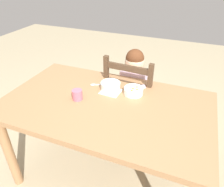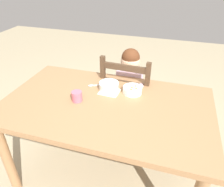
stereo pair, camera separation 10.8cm
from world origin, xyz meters
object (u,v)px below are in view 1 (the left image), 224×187
object	(u,v)px
child_figure	(132,86)
bowl_of_carrots	(134,91)
dining_table	(106,114)
dining_chair	(131,102)
bowl_of_peas	(111,86)
drinking_cup	(77,95)
spoon	(96,85)

from	to	relation	value
child_figure	bowl_of_carrots	xyz separation A→B (m)	(0.09, -0.29, 0.13)
dining_table	bowl_of_carrots	xyz separation A→B (m)	(0.15, 0.19, 0.13)
dining_chair	bowl_of_peas	world-z (taller)	dining_chair
child_figure	drinking_cup	distance (m)	0.59
spoon	drinking_cup	xyz separation A→B (m)	(-0.03, -0.23, 0.03)
dining_chair	child_figure	size ratio (longest dim) A/B	0.97
dining_table	drinking_cup	bearing A→B (deg)	-170.91
bowl_of_carrots	spoon	bearing A→B (deg)	177.24
dining_chair	bowl_of_peas	distance (m)	0.44
child_figure	bowl_of_peas	world-z (taller)	child_figure
dining_table	drinking_cup	xyz separation A→B (m)	(-0.20, -0.03, 0.14)
dining_table	spoon	distance (m)	0.28
child_figure	bowl_of_peas	distance (m)	0.33
dining_chair	drinking_cup	distance (m)	0.66
bowl_of_carrots	dining_table	bearing A→B (deg)	-128.46
dining_chair	drinking_cup	size ratio (longest dim) A/B	12.69
dining_chair	child_figure	world-z (taller)	child_figure
dining_table	child_figure	xyz separation A→B (m)	(0.06, 0.48, -0.00)
bowl_of_carrots	spoon	xyz separation A→B (m)	(-0.32, 0.02, -0.02)
dining_chair	dining_table	bearing A→B (deg)	-96.19
dining_chair	child_figure	xyz separation A→B (m)	(0.00, -0.01, 0.18)
child_figure	bowl_of_peas	xyz separation A→B (m)	(-0.09, -0.29, 0.13)
child_figure	spoon	world-z (taller)	child_figure
child_figure	drinking_cup	xyz separation A→B (m)	(-0.26, -0.51, 0.14)
spoon	drinking_cup	size ratio (longest dim) A/B	1.75
spoon	drinking_cup	bearing A→B (deg)	-97.57
bowl_of_peas	dining_chair	bearing A→B (deg)	73.42
bowl_of_carrots	drinking_cup	world-z (taller)	drinking_cup
dining_table	bowl_of_peas	distance (m)	0.23
dining_table	child_figure	distance (m)	0.48
bowl_of_carrots	spoon	world-z (taller)	bowl_of_carrots
dining_chair	bowl_of_carrots	world-z (taller)	dining_chair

